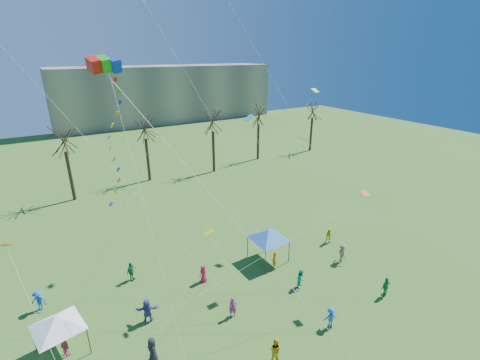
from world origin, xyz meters
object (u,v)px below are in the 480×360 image
distant_building (167,94)px  canopy_tent_blue (269,234)px  canopy_tent_white (57,322)px  big_box_kite (120,145)px

distant_building → canopy_tent_blue: bearing=-102.6°
canopy_tent_white → canopy_tent_blue: bearing=5.4°
big_box_kite → canopy_tent_blue: size_ratio=4.87×
canopy_tent_white → canopy_tent_blue: (17.73, 1.67, 0.19)m
distant_building → canopy_tent_white: distant_building is taller
distant_building → canopy_tent_blue: size_ratio=13.98×
canopy_tent_white → big_box_kite: bearing=-28.0°
canopy_tent_blue → distant_building: bearing=77.4°
distant_building → canopy_tent_blue: 73.99m
big_box_kite → canopy_tent_white: 12.77m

